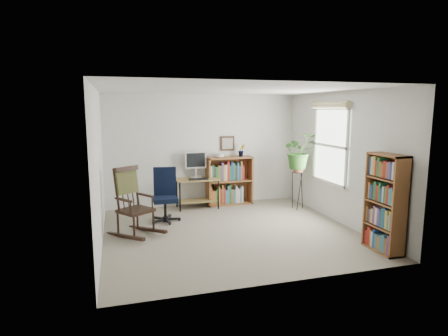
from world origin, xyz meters
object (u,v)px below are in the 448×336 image
object	(u,v)px
office_chair	(165,195)
low_bookshelf	(229,181)
tall_bookshelf	(385,203)
desk	(197,193)
rocking_chair	(135,201)

from	to	relation	value
office_chair	low_bookshelf	distance (m)	1.78
low_bookshelf	tall_bookshelf	distance (m)	3.56
desk	low_bookshelf	xyz separation A→B (m)	(0.75, 0.12, 0.21)
low_bookshelf	tall_bookshelf	bearing A→B (deg)	-67.10
tall_bookshelf	desk	bearing A→B (deg)	124.05
desk	rocking_chair	bearing A→B (deg)	-133.42
rocking_chair	tall_bookshelf	xyz separation A→B (m)	(3.48, -1.73, 0.14)
rocking_chair	office_chair	bearing A→B (deg)	13.26
rocking_chair	low_bookshelf	distance (m)	2.61
desk	rocking_chair	distance (m)	1.98
rocking_chair	tall_bookshelf	size ratio (longest dim) A/B	0.80
rocking_chair	tall_bookshelf	distance (m)	3.89
tall_bookshelf	low_bookshelf	bearing A→B (deg)	112.90
desk	office_chair	xyz separation A→B (m)	(-0.78, -0.78, 0.19)
office_chair	tall_bookshelf	bearing A→B (deg)	-30.57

